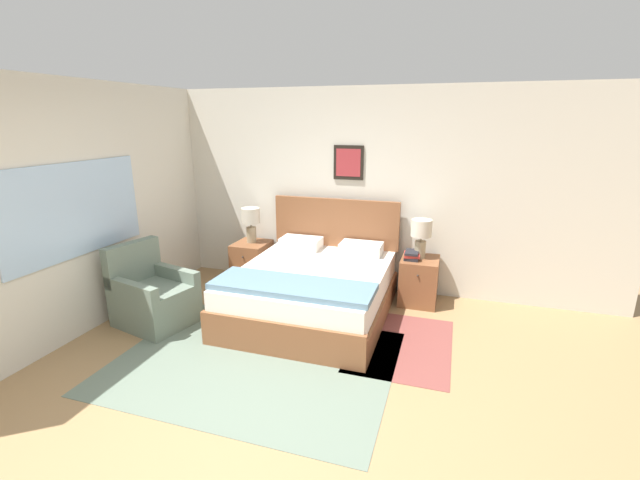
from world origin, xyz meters
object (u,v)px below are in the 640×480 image
at_px(table_lamp_by_door, 421,233).
at_px(nightstand_by_door, 419,281).
at_px(table_lamp_near_window, 251,220).
at_px(armchair, 153,297).
at_px(nightstand_near_window, 252,262).
at_px(bed, 313,289).

bearing_deg(table_lamp_by_door, nightstand_by_door, -64.92).
bearing_deg(nightstand_by_door, table_lamp_near_window, 179.25).
distance_m(armchair, nightstand_near_window, 1.55).
distance_m(table_lamp_near_window, table_lamp_by_door, 2.27).
xyz_separation_m(table_lamp_near_window, table_lamp_by_door, (2.27, 0.00, 0.00)).
bearing_deg(nightstand_near_window, table_lamp_near_window, 104.74).
relative_size(bed, table_lamp_by_door, 4.14).
relative_size(bed, nightstand_near_window, 3.49).
height_order(nightstand_near_window, table_lamp_near_window, table_lamp_near_window).
xyz_separation_m(bed, nightstand_by_door, (1.14, 0.72, -0.03)).
bearing_deg(armchair, table_lamp_near_window, 175.43).
distance_m(nightstand_near_window, table_lamp_by_door, 2.34).
distance_m(nightstand_near_window, nightstand_by_door, 2.27).
distance_m(bed, armchair, 1.79).
xyz_separation_m(bed, armchair, (-1.63, -0.74, -0.01)).
distance_m(bed, nightstand_by_door, 1.35).
bearing_deg(table_lamp_by_door, armchair, -151.45).
height_order(armchair, nightstand_by_door, armchair).
bearing_deg(nightstand_near_window, bed, -32.41).
relative_size(table_lamp_near_window, table_lamp_by_door, 1.00).
bearing_deg(bed, table_lamp_near_window, 146.72).
bearing_deg(nightstand_near_window, nightstand_by_door, 0.00).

